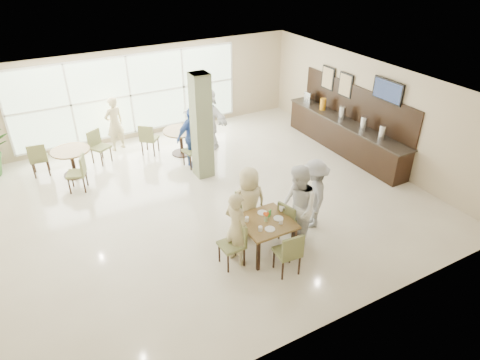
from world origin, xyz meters
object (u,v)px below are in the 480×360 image
main_table (266,225)px  adult_a (192,137)px  round_table_right (181,136)px  teen_right (297,208)px  adult_standing (115,124)px  adult_b (208,118)px  buffet_counter (345,134)px  teen_left (237,228)px  teen_far (249,202)px  teen_standing (314,194)px  round_table_left (72,156)px

main_table → adult_a: size_ratio=0.59×
round_table_right → teen_right: bearing=-84.8°
adult_a → adult_standing: 2.60m
adult_a → adult_b: bearing=30.6°
adult_b → buffet_counter: bearing=33.6°
buffet_counter → adult_standing: 6.83m
teen_left → teen_right: (1.32, -0.14, 0.13)m
teen_far → teen_standing: size_ratio=1.00×
round_table_right → teen_left: bearing=-99.8°
teen_right → teen_far: bearing=-119.4°
buffet_counter → teen_far: bearing=-154.4°
teen_far → adult_a: bearing=-90.2°
teen_right → teen_standing: bearing=138.7°
teen_right → adult_b: bearing=-165.0°
teen_left → adult_a: (0.89, 4.18, 0.06)m
round_table_right → buffet_counter: size_ratio=0.21×
main_table → teen_left: size_ratio=0.64×
teen_left → adult_standing: adult_standing is taller
adult_a → buffet_counter: bearing=-31.2°
teen_right → adult_standing: teen_right is taller
adult_standing → teen_right: bearing=90.0°
round_table_left → main_table: bearing=-61.6°
teen_left → teen_far: bearing=-63.1°
teen_far → teen_right: teen_right is taller
main_table → adult_b: bearing=77.4°
main_table → teen_standing: size_ratio=0.63×
round_table_right → adult_a: bearing=-88.3°
round_table_left → teen_right: bearing=-56.8°
buffet_counter → adult_a: (-4.31, 1.35, 0.30)m
adult_a → adult_standing: adult_a is taller
buffet_counter → round_table_left: bearing=162.1°
main_table → teen_right: bearing=-9.6°
teen_standing → adult_a: (-1.17, 3.92, 0.05)m
buffet_counter → adult_a: bearing=162.6°
buffet_counter → teen_standing: size_ratio=2.91×
round_table_left → adult_b: 3.98m
adult_a → adult_b: adult_b is taller
teen_left → adult_b: (1.78, 5.05, 0.12)m
buffet_counter → teen_left: (-5.19, -2.82, 0.24)m
round_table_left → round_table_right: bearing=-4.0°
buffet_counter → teen_right: buffet_counter is taller
round_table_left → buffet_counter: (7.37, -2.38, 0.00)m
adult_a → adult_b: 1.26m
teen_right → teen_left: bearing=-76.1°
buffet_counter → teen_left: 5.92m
teen_left → adult_standing: 6.26m
main_table → buffet_counter: size_ratio=0.22×
round_table_left → teen_left: size_ratio=0.64×
buffet_counter → teen_far: size_ratio=2.92×
adult_a → teen_standing: bearing=-87.2°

